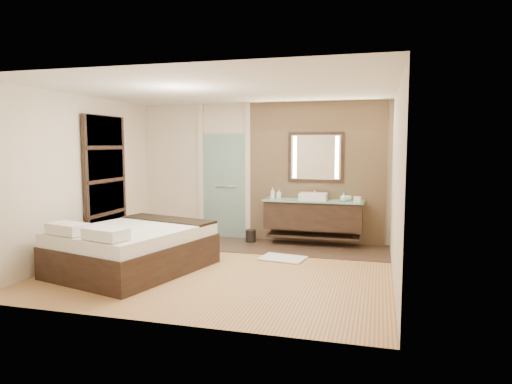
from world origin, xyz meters
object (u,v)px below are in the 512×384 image
(vanity, at_px, (313,215))
(mirror_unit, at_px, (316,157))
(bed, at_px, (133,248))
(waste_bin, at_px, (251,236))

(vanity, xyz_separation_m, mirror_unit, (0.00, 0.24, 1.07))
(vanity, xyz_separation_m, bed, (-2.38, -2.41, -0.24))
(mirror_unit, xyz_separation_m, bed, (-2.38, -2.65, -1.31))
(waste_bin, bearing_deg, bed, -116.63)
(bed, distance_m, waste_bin, 2.63)
(mirror_unit, bearing_deg, waste_bin, -165.67)
(bed, bearing_deg, waste_bin, 78.15)
(bed, relative_size, waste_bin, 9.96)
(mirror_unit, height_order, waste_bin, mirror_unit)
(bed, xyz_separation_m, waste_bin, (1.18, 2.34, -0.21))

